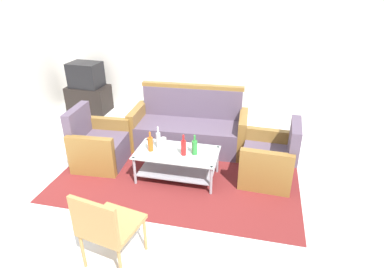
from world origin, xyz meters
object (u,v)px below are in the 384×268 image
(bottle_clear, at_px, (158,140))
(coffee_table, at_px, (177,161))
(couch, at_px, (189,129))
(television, at_px, (86,75))
(cup, at_px, (163,141))
(armchair_left, at_px, (99,146))
(tv_stand, at_px, (89,99))
(armchair_right, at_px, (270,161))
(bottle_red, at_px, (184,147))
(wicker_chair, at_px, (105,225))
(bottle_orange, at_px, (150,144))
(bottle_green, at_px, (195,147))

(bottle_clear, bearing_deg, coffee_table, -13.28)
(couch, relative_size, television, 2.93)
(coffee_table, height_order, cup, cup)
(armchair_left, xyz_separation_m, tv_stand, (-1.18, 1.85, -0.03))
(armchair_right, bearing_deg, bottle_red, 108.41)
(bottle_red, bearing_deg, tv_stand, 140.88)
(coffee_table, bearing_deg, wicker_chair, -98.64)
(couch, distance_m, bottle_clear, 0.92)
(couch, bearing_deg, television, -26.62)
(armchair_right, bearing_deg, cup, 96.44)
(tv_stand, height_order, television, television)
(cup, xyz_separation_m, tv_stand, (-2.16, 1.82, -0.20))
(wicker_chair, bearing_deg, bottle_clear, 101.94)
(coffee_table, xyz_separation_m, television, (-2.40, 1.99, 0.49))
(couch, relative_size, armchair_right, 2.15)
(bottle_orange, xyz_separation_m, bottle_clear, (0.08, 0.10, 0.01))
(coffee_table, distance_m, tv_stand, 3.11)
(television, bearing_deg, coffee_table, 143.65)
(bottle_orange, height_order, cup, bottle_orange)
(couch, xyz_separation_m, coffee_table, (0.05, -0.93, -0.04))
(couch, xyz_separation_m, bottle_red, (0.15, -0.98, 0.20))
(coffee_table, bearing_deg, tv_stand, 140.38)
(armchair_left, xyz_separation_m, coffee_table, (1.22, -0.13, -0.02))
(couch, distance_m, bottle_red, 1.02)
(bottle_red, bearing_deg, armchair_left, 172.15)
(bottle_orange, height_order, tv_stand, bottle_orange)
(coffee_table, xyz_separation_m, bottle_orange, (-0.35, -0.04, 0.24))
(bottle_clear, height_order, cup, bottle_clear)
(bottle_red, height_order, bottle_green, bottle_red)
(coffee_table, relative_size, tv_stand, 1.38)
(bottle_green, height_order, wicker_chair, wicker_chair)
(bottle_clear, xyz_separation_m, tv_stand, (-2.12, 1.92, -0.27))
(bottle_red, height_order, bottle_orange, bottle_red)
(coffee_table, distance_m, bottle_red, 0.27)
(bottle_clear, height_order, television, television)
(armchair_right, distance_m, coffee_table, 1.24)
(armchair_left, bearing_deg, cup, 88.51)
(coffee_table, bearing_deg, bottle_orange, -173.86)
(armchair_left, bearing_deg, bottle_clear, 82.34)
(bottle_red, distance_m, bottle_clear, 0.40)
(wicker_chair, bearing_deg, couch, 96.41)
(bottle_green, height_order, tv_stand, bottle_green)
(television, distance_m, wicker_chair, 4.17)
(armchair_left, height_order, wicker_chair, armchair_left)
(bottle_orange, relative_size, bottle_clear, 0.88)
(cup, bearing_deg, couch, 76.19)
(armchair_right, distance_m, television, 4.03)
(bottle_red, xyz_separation_m, bottle_orange, (-0.46, 0.01, -0.01))
(couch, height_order, bottle_clear, couch)
(armchair_left, bearing_deg, wicker_chair, 26.27)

